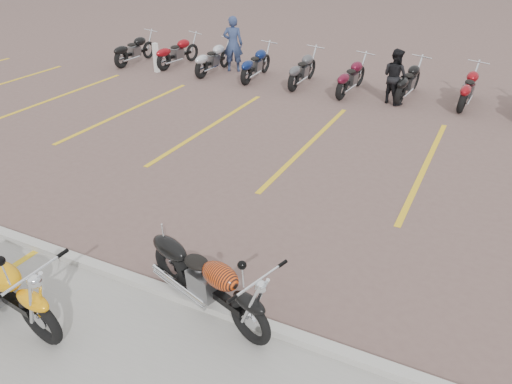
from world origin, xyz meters
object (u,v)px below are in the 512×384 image
person_b (395,76)px  bollard (156,58)px  person_a (233,44)px  flame_cruiser (206,282)px

person_b → bollard: bearing=31.8°
bollard → person_a: bearing=29.5°
flame_cruiser → bollard: bearing=148.3°
flame_cruiser → person_b: person_b is taller
person_b → bollard: person_b is taller
person_b → bollard: (-8.18, -0.27, -0.28)m
person_a → bollard: person_a is taller
flame_cruiser → bollard: 12.55m
person_b → bollard: size_ratio=1.56×
flame_cruiser → bollard: bollard is taller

